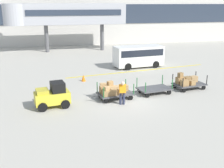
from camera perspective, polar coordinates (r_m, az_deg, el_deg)
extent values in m
plane|color=#B2ADA0|center=(18.43, 2.47, -3.39)|extent=(120.00, 120.00, 0.00)
cube|color=yellow|center=(26.42, 5.71, 2.74)|extent=(14.08, 2.64, 0.01)
cube|color=beige|center=(43.03, -6.40, 13.60)|extent=(53.01, 2.40, 8.23)
cube|color=#2D3847|center=(41.77, -6.24, 14.08)|extent=(50.36, 0.12, 2.80)
cube|color=#B7B7BC|center=(36.90, -7.83, 14.10)|extent=(13.16, 2.20, 2.60)
cylinder|color=#B7B7BC|center=(37.03, -19.28, 13.37)|extent=(3.00, 3.00, 2.60)
cube|color=#2D3847|center=(35.75, -7.69, 14.36)|extent=(11.85, 0.08, 0.70)
cylinder|color=#59595B|center=(37.04, -13.30, 9.10)|extent=(0.50, 0.50, 3.49)
cylinder|color=#59595B|center=(37.60, -2.06, 9.63)|extent=(0.50, 0.50, 3.49)
cube|color=gold|center=(17.44, -12.20, -2.74)|extent=(2.25, 1.44, 0.70)
cube|color=black|center=(17.30, -11.14, -0.57)|extent=(0.95, 1.11, 0.60)
cube|color=gold|center=(17.22, -14.19, -1.48)|extent=(0.85, 1.04, 0.24)
cylinder|color=black|center=(17.96, -14.57, -3.52)|extent=(0.58, 0.27, 0.56)
cylinder|color=black|center=(16.99, -14.09, -4.66)|extent=(0.58, 0.27, 0.56)
cylinder|color=black|center=(18.16, -10.30, -3.02)|extent=(0.58, 0.27, 0.56)
cylinder|color=black|center=(17.19, -9.59, -4.12)|extent=(0.58, 0.27, 0.56)
cube|color=#4C4C4F|center=(18.61, 0.67, -1.99)|extent=(2.50, 1.77, 0.08)
cylinder|color=#237033|center=(18.71, -3.08, -0.66)|extent=(0.06, 0.06, 0.70)
cylinder|color=#237033|center=(17.56, -1.72, -1.81)|extent=(0.06, 0.06, 0.70)
cylinder|color=#237033|center=(19.46, 2.83, 0.03)|extent=(0.06, 0.06, 0.70)
cylinder|color=#237033|center=(18.35, 4.50, -1.04)|extent=(0.06, 0.06, 0.70)
cylinder|color=black|center=(18.91, -2.44, -2.34)|extent=(0.33, 0.15, 0.32)
cylinder|color=black|center=(17.86, -1.17, -3.49)|extent=(0.33, 0.15, 0.32)
cylinder|color=black|center=(19.52, 2.34, -1.73)|extent=(0.33, 0.15, 0.32)
cylinder|color=black|center=(18.50, 3.85, -2.80)|extent=(0.33, 0.15, 0.32)
cylinder|color=#333333|center=(18.13, -3.72, -2.61)|extent=(0.70, 0.17, 0.05)
cube|color=olive|center=(18.52, -1.83, -1.21)|extent=(0.51, 0.46, 0.46)
cube|color=#9E7A4C|center=(18.00, -1.03, -1.88)|extent=(0.62, 0.52, 0.38)
cube|color=tan|center=(18.76, -0.40, -1.01)|extent=(0.49, 0.55, 0.44)
cube|color=#9E7A4C|center=(18.12, 0.26, -1.55)|extent=(0.46, 0.44, 0.49)
cube|color=tan|center=(18.95, 0.95, -0.94)|extent=(0.53, 0.47, 0.37)
cube|color=#A87F4C|center=(18.37, 1.77, -1.49)|extent=(0.44, 0.49, 0.39)
cube|color=#A87F4C|center=(19.07, 2.45, -0.78)|extent=(0.56, 0.46, 0.41)
cube|color=tan|center=(18.42, -1.84, -0.18)|extent=(0.42, 0.26, 0.24)
cube|color=tan|center=(17.91, -1.03, -0.92)|extent=(0.42, 0.37, 0.26)
cube|color=#A87F4C|center=(18.64, -0.40, 0.12)|extent=(0.45, 0.38, 0.33)
cube|color=#4C4C4F|center=(19.90, 8.68, -0.95)|extent=(2.50, 1.77, 0.08)
cylinder|color=#237033|center=(19.83, 5.16, 0.30)|extent=(0.06, 0.06, 0.70)
cylinder|color=#237033|center=(18.74, 6.92, -0.73)|extent=(0.06, 0.06, 0.70)
cylinder|color=#237033|center=(20.85, 10.36, 0.90)|extent=(0.06, 0.06, 0.70)
cylinder|color=#237033|center=(19.81, 12.31, -0.04)|extent=(0.06, 0.06, 0.70)
cylinder|color=black|center=(20.05, 5.67, -1.30)|extent=(0.33, 0.15, 0.32)
cylinder|color=black|center=(19.06, 7.31, -2.32)|extent=(0.33, 0.15, 0.32)
cylinder|color=black|center=(20.87, 9.89, -0.75)|extent=(0.33, 0.15, 0.32)
cylinder|color=black|center=(19.92, 11.66, -1.69)|extent=(0.33, 0.15, 0.32)
cylinder|color=#333333|center=(19.21, 4.81, -1.51)|extent=(0.70, 0.17, 0.05)
cube|color=#4C4C4F|center=(21.53, 15.60, -0.03)|extent=(2.50, 1.77, 0.08)
cylinder|color=black|center=(21.32, 12.38, 1.13)|extent=(0.06, 0.06, 0.70)
cylinder|color=black|center=(20.31, 14.39, 0.22)|extent=(0.06, 0.06, 0.70)
cylinder|color=black|center=(22.55, 16.85, 1.64)|extent=(0.06, 0.06, 0.70)
cylinder|color=black|center=(21.60, 18.94, 0.81)|extent=(0.06, 0.06, 0.70)
cylinder|color=black|center=(21.55, 12.78, -0.36)|extent=(0.33, 0.15, 0.32)
cylinder|color=black|center=(20.63, 14.63, -1.26)|extent=(0.33, 0.15, 0.32)
cylinder|color=black|center=(22.55, 16.41, 0.12)|extent=(0.33, 0.15, 0.32)
cylinder|color=black|center=(21.67, 18.32, -0.71)|extent=(0.33, 0.15, 0.32)
cylinder|color=#333333|center=(20.68, 12.28, -0.53)|extent=(0.70, 0.17, 0.05)
cube|color=#A87F4C|center=(21.28, 13.83, 0.71)|extent=(0.60, 0.53, 0.48)
cube|color=#A87F4C|center=(20.80, 14.69, 0.22)|extent=(0.56, 0.41, 0.45)
cube|color=olive|center=(21.65, 15.15, 0.86)|extent=(0.60, 0.53, 0.47)
cube|color=#A87F4C|center=(21.20, 16.14, 0.27)|extent=(0.47, 0.45, 0.35)
cube|color=tan|center=(22.07, 16.43, 1.02)|extent=(0.59, 0.44, 0.44)
cube|color=olive|center=(21.17, 13.91, 1.80)|extent=(0.44, 0.39, 0.36)
cylinder|color=#2D334C|center=(17.58, 1.78, -2.96)|extent=(0.16, 0.16, 0.82)
cylinder|color=#2D334C|center=(17.61, 2.42, -2.93)|extent=(0.16, 0.16, 0.82)
cube|color=orange|center=(17.29, 2.17, -0.94)|extent=(0.44, 0.46, 0.61)
sphere|color=beige|center=(17.07, 2.25, 0.11)|extent=(0.22, 0.22, 0.22)
cube|color=white|center=(27.72, 5.47, 5.82)|extent=(5.00, 2.49, 1.90)
cube|color=#1E232D|center=(27.65, 5.49, 6.64)|extent=(4.63, 2.48, 0.64)
cylinder|color=black|center=(26.51, 3.28, 3.59)|extent=(0.70, 0.32, 0.68)
cylinder|color=black|center=(27.77, 8.98, 4.01)|extent=(0.70, 0.32, 0.68)
cone|color=orange|center=(22.87, -5.89, 1.25)|extent=(0.36, 0.36, 0.55)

